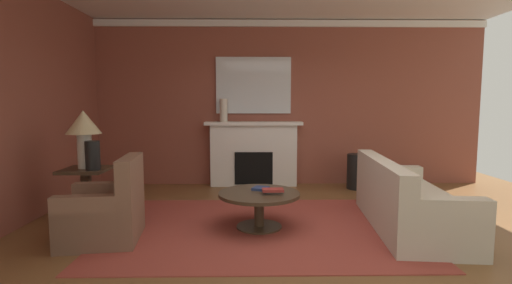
# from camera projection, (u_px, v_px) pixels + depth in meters

# --- Properties ---
(ground_plane) EXTENTS (9.03, 9.03, 0.00)m
(ground_plane) POSITION_uv_depth(u_px,v_px,m) (303.00, 236.00, 4.36)
(ground_plane) COLOR brown
(wall_fireplace) EXTENTS (7.55, 0.12, 3.09)m
(wall_fireplace) POSITION_uv_depth(u_px,v_px,m) (282.00, 103.00, 7.14)
(wall_fireplace) COLOR brown
(wall_fireplace) RESTS_ON ground_plane
(wall_window) EXTENTS (0.12, 6.37, 3.09)m
(wall_window) POSITION_uv_depth(u_px,v_px,m) (4.00, 103.00, 4.45)
(wall_window) COLOR brown
(wall_window) RESTS_ON ground_plane
(crown_moulding) EXTENTS (7.55, 0.08, 0.12)m
(crown_moulding) POSITION_uv_depth(u_px,v_px,m) (283.00, 23.00, 6.91)
(crown_moulding) COLOR white
(area_rug) EXTENTS (3.66, 2.64, 0.01)m
(area_rug) POSITION_uv_depth(u_px,v_px,m) (259.00, 228.00, 4.64)
(area_rug) COLOR #993D33
(area_rug) RESTS_ON ground_plane
(fireplace) EXTENTS (1.80, 0.35, 1.20)m
(fireplace) POSITION_uv_depth(u_px,v_px,m) (254.00, 156.00, 7.02)
(fireplace) COLOR white
(fireplace) RESTS_ON ground_plane
(mantel_mirror) EXTENTS (1.40, 0.04, 1.05)m
(mantel_mirror) POSITION_uv_depth(u_px,v_px,m) (253.00, 85.00, 7.00)
(mantel_mirror) COLOR silver
(sofa) EXTENTS (1.09, 2.18, 0.85)m
(sofa) POSITION_uv_depth(u_px,v_px,m) (406.00, 204.00, 4.62)
(sofa) COLOR beige
(sofa) RESTS_ON ground_plane
(armchair_near_window) EXTENTS (0.89, 0.89, 0.95)m
(armchair_near_window) POSITION_uv_depth(u_px,v_px,m) (106.00, 214.00, 4.19)
(armchair_near_window) COLOR brown
(armchair_near_window) RESTS_ON ground_plane
(coffee_table) EXTENTS (1.00, 1.00, 0.45)m
(coffee_table) POSITION_uv_depth(u_px,v_px,m) (259.00, 202.00, 4.61)
(coffee_table) COLOR #3D2D1E
(coffee_table) RESTS_ON ground_plane
(side_table) EXTENTS (0.56, 0.56, 0.70)m
(side_table) POSITION_uv_depth(u_px,v_px,m) (87.00, 191.00, 4.90)
(side_table) COLOR #3D2D1E
(side_table) RESTS_ON ground_plane
(table_lamp) EXTENTS (0.44, 0.44, 0.75)m
(table_lamp) POSITION_uv_depth(u_px,v_px,m) (84.00, 128.00, 4.81)
(table_lamp) COLOR beige
(table_lamp) RESTS_ON side_table
(vase_on_side_table) EXTENTS (0.18, 0.18, 0.37)m
(vase_on_side_table) POSITION_uv_depth(u_px,v_px,m) (93.00, 155.00, 4.73)
(vase_on_side_table) COLOR black
(vase_on_side_table) RESTS_ON side_table
(vase_tall_corner) EXTENTS (0.35, 0.35, 0.63)m
(vase_tall_corner) POSITION_uv_depth(u_px,v_px,m) (357.00, 171.00, 6.77)
(vase_tall_corner) COLOR black
(vase_tall_corner) RESTS_ON ground_plane
(vase_mantel_left) EXTENTS (0.14, 0.14, 0.42)m
(vase_mantel_left) POSITION_uv_depth(u_px,v_px,m) (224.00, 110.00, 6.87)
(vase_mantel_left) COLOR beige
(vase_mantel_left) RESTS_ON fireplace
(book_red_cover) EXTENTS (0.24, 0.24, 0.03)m
(book_red_cover) POSITION_uv_depth(u_px,v_px,m) (261.00, 188.00, 4.74)
(book_red_cover) COLOR navy
(book_red_cover) RESTS_ON coffee_table
(book_art_folio) EXTENTS (0.26, 0.15, 0.03)m
(book_art_folio) POSITION_uv_depth(u_px,v_px,m) (273.00, 190.00, 4.52)
(book_art_folio) COLOR maroon
(book_art_folio) RESTS_ON coffee_table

